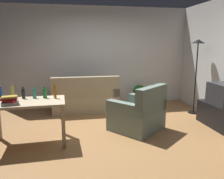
{
  "coord_description": "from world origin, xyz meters",
  "views": [
    {
      "loc": [
        -0.77,
        -4.13,
        1.69
      ],
      "look_at": [
        0.1,
        0.5,
        0.75
      ],
      "focal_mm": 36.38,
      "sensor_mm": 36.0,
      "label": 1
    }
  ],
  "objects_px": {
    "tv": "(223,94)",
    "bottle_blue": "(1,94)",
    "torchiere_lamp": "(197,56)",
    "bottle_amber": "(55,92)",
    "bottle_dark": "(23,94)",
    "bottle_squat": "(12,93)",
    "armchair": "(139,114)",
    "book_stack": "(10,101)",
    "tv_stand": "(221,116)",
    "bottle_green": "(45,93)",
    "bottle_tall": "(34,93)",
    "desk": "(28,107)",
    "couch": "(85,99)",
    "potted_plant": "(139,93)"
  },
  "relations": [
    {
      "from": "tv",
      "to": "bottle_blue",
      "type": "bearing_deg",
      "value": 88.23
    },
    {
      "from": "torchiere_lamp",
      "to": "bottle_amber",
      "type": "bearing_deg",
      "value": -163.09
    },
    {
      "from": "torchiere_lamp",
      "to": "bottle_dark",
      "type": "xyz_separation_m",
      "value": [
        -3.83,
        -0.93,
        -0.56
      ]
    },
    {
      "from": "bottle_squat",
      "to": "bottle_dark",
      "type": "bearing_deg",
      "value": 7.1
    },
    {
      "from": "armchair",
      "to": "book_stack",
      "type": "distance_m",
      "value": 2.37
    },
    {
      "from": "tv_stand",
      "to": "armchair",
      "type": "bearing_deg",
      "value": 83.25
    },
    {
      "from": "bottle_dark",
      "to": "book_stack",
      "type": "height_order",
      "value": "bottle_dark"
    },
    {
      "from": "bottle_blue",
      "to": "bottle_green",
      "type": "distance_m",
      "value": 0.73
    },
    {
      "from": "bottle_amber",
      "to": "tv",
      "type": "bearing_deg",
      "value": -0.8
    },
    {
      "from": "tv",
      "to": "bottle_tall",
      "type": "xyz_separation_m",
      "value": [
        -3.65,
        0.11,
        0.15
      ]
    },
    {
      "from": "bottle_tall",
      "to": "book_stack",
      "type": "xyz_separation_m",
      "value": [
        -0.32,
        -0.39,
        -0.02
      ]
    },
    {
      "from": "bottle_squat",
      "to": "desk",
      "type": "bearing_deg",
      "value": -33.6
    },
    {
      "from": "couch",
      "to": "bottle_dark",
      "type": "relative_size",
      "value": 7.95
    },
    {
      "from": "bottle_tall",
      "to": "bottle_dark",
      "type": "bearing_deg",
      "value": 176.52
    },
    {
      "from": "potted_plant",
      "to": "bottle_tall",
      "type": "distance_m",
      "value": 3.26
    },
    {
      "from": "bottle_blue",
      "to": "book_stack",
      "type": "bearing_deg",
      "value": -60.87
    },
    {
      "from": "couch",
      "to": "potted_plant",
      "type": "height_order",
      "value": "couch"
    },
    {
      "from": "torchiere_lamp",
      "to": "bottle_blue",
      "type": "bearing_deg",
      "value": -167.67
    },
    {
      "from": "bottle_green",
      "to": "book_stack",
      "type": "distance_m",
      "value": 0.62
    },
    {
      "from": "bottle_amber",
      "to": "bottle_blue",
      "type": "bearing_deg",
      "value": 174.71
    },
    {
      "from": "potted_plant",
      "to": "bottle_dark",
      "type": "relative_size",
      "value": 2.74
    },
    {
      "from": "potted_plant",
      "to": "book_stack",
      "type": "bearing_deg",
      "value": -140.59
    },
    {
      "from": "couch",
      "to": "bottle_blue",
      "type": "height_order",
      "value": "bottle_blue"
    },
    {
      "from": "bottle_blue",
      "to": "potted_plant",
      "type": "bearing_deg",
      "value": 32.13
    },
    {
      "from": "torchiere_lamp",
      "to": "bottle_tall",
      "type": "xyz_separation_m",
      "value": [
        -3.64,
        -0.94,
        -0.57
      ]
    },
    {
      "from": "bottle_dark",
      "to": "bottle_amber",
      "type": "xyz_separation_m",
      "value": [
        0.54,
        -0.07,
        0.03
      ]
    },
    {
      "from": "desk",
      "to": "bottle_blue",
      "type": "distance_m",
      "value": 0.55
    },
    {
      "from": "potted_plant",
      "to": "armchair",
      "type": "xyz_separation_m",
      "value": [
        -0.6,
        -1.87,
        -0.01
      ]
    },
    {
      "from": "bottle_blue",
      "to": "bottle_dark",
      "type": "height_order",
      "value": "bottle_blue"
    },
    {
      "from": "desk",
      "to": "bottle_green",
      "type": "height_order",
      "value": "bottle_green"
    },
    {
      "from": "tv",
      "to": "bottle_squat",
      "type": "bearing_deg",
      "value": 88.64
    },
    {
      "from": "couch",
      "to": "bottle_tall",
      "type": "distance_m",
      "value": 2.01
    },
    {
      "from": "tv_stand",
      "to": "bottle_amber",
      "type": "bearing_deg",
      "value": 89.2
    },
    {
      "from": "bottle_green",
      "to": "book_stack",
      "type": "xyz_separation_m",
      "value": [
        -0.5,
        -0.38,
        -0.02
      ]
    },
    {
      "from": "desk",
      "to": "armchair",
      "type": "distance_m",
      "value": 2.08
    },
    {
      "from": "bottle_tall",
      "to": "book_stack",
      "type": "height_order",
      "value": "bottle_tall"
    },
    {
      "from": "tv_stand",
      "to": "bottle_dark",
      "type": "distance_m",
      "value": 3.88
    },
    {
      "from": "potted_plant",
      "to": "bottle_amber",
      "type": "height_order",
      "value": "bottle_amber"
    },
    {
      "from": "bottle_dark",
      "to": "tv",
      "type": "bearing_deg",
      "value": -1.74
    },
    {
      "from": "bottle_tall",
      "to": "tv",
      "type": "bearing_deg",
      "value": -1.66
    },
    {
      "from": "bottle_amber",
      "to": "book_stack",
      "type": "relative_size",
      "value": 0.93
    },
    {
      "from": "tv_stand",
      "to": "tv",
      "type": "relative_size",
      "value": 1.83
    },
    {
      "from": "couch",
      "to": "bottle_green",
      "type": "xyz_separation_m",
      "value": [
        -0.82,
        -1.67,
        0.54
      ]
    },
    {
      "from": "bottle_squat",
      "to": "bottle_dark",
      "type": "xyz_separation_m",
      "value": [
        0.17,
        0.02,
        -0.03
      ]
    },
    {
      "from": "bottle_green",
      "to": "desk",
      "type": "bearing_deg",
      "value": -145.14
    },
    {
      "from": "tv",
      "to": "armchair",
      "type": "relative_size",
      "value": 0.49
    },
    {
      "from": "desk",
      "to": "bottle_amber",
      "type": "distance_m",
      "value": 0.51
    },
    {
      "from": "couch",
      "to": "bottle_amber",
      "type": "relative_size",
      "value": 6.24
    },
    {
      "from": "desk",
      "to": "bottle_tall",
      "type": "distance_m",
      "value": 0.29
    },
    {
      "from": "tv",
      "to": "bottle_green",
      "type": "height_order",
      "value": "bottle_green"
    }
  ]
}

